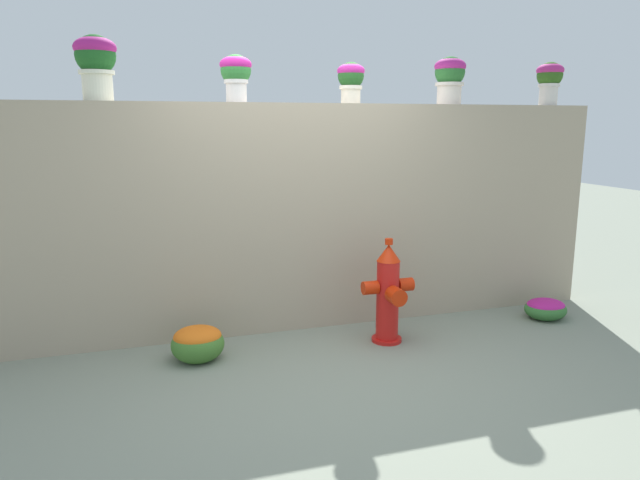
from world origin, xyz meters
name	(u,v)px	position (x,y,z in m)	size (l,w,h in m)	color
ground_plane	(329,368)	(0.00, 0.00, 0.00)	(24.00, 24.00, 0.00)	gray
stone_wall	(293,218)	(0.00, 1.06, 1.01)	(6.05, 0.33, 2.03)	tan
potted_plant_1	(96,60)	(-1.58, 1.08, 2.35)	(0.33, 0.33, 0.51)	silver
potted_plant_2	(236,72)	(-0.49, 1.04, 2.28)	(0.27, 0.27, 0.39)	silver
potted_plant_3	(351,78)	(0.56, 1.10, 2.25)	(0.25, 0.25, 0.37)	beige
potted_plant_4	(450,76)	(1.57, 1.10, 2.30)	(0.30, 0.30, 0.45)	beige
potted_plant_5	(550,78)	(2.66, 1.04, 2.30)	(0.26, 0.26, 0.42)	silver
fire_hydrant	(388,295)	(0.66, 0.39, 0.42)	(0.45, 0.37, 0.91)	red
flower_bush_left	(198,342)	(-0.95, 0.47, 0.15)	(0.42, 0.38, 0.29)	#40732B
flower_bush_right	(546,308)	(2.36, 0.48, 0.10)	(0.41, 0.37, 0.20)	#326B30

